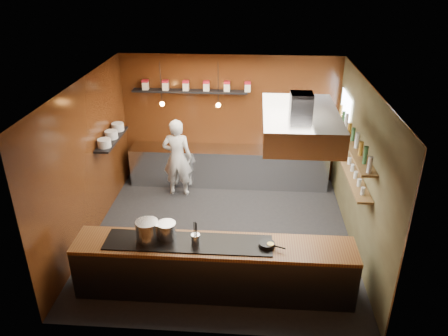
# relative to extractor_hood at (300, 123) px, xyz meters

# --- Properties ---
(floor) EXTENTS (5.00, 5.00, 0.00)m
(floor) POSITION_rel_extractor_hood_xyz_m (-1.30, 0.40, -2.51)
(floor) COLOR black
(floor) RESTS_ON ground
(back_wall) EXTENTS (5.00, 0.00, 5.00)m
(back_wall) POSITION_rel_extractor_hood_xyz_m (-1.30, 2.90, -1.01)
(back_wall) COLOR #3B150A
(back_wall) RESTS_ON ground
(left_wall) EXTENTS (0.00, 5.00, 5.00)m
(left_wall) POSITION_rel_extractor_hood_xyz_m (-3.80, 0.40, -1.01)
(left_wall) COLOR #3B150A
(left_wall) RESTS_ON ground
(right_wall) EXTENTS (0.00, 5.00, 5.00)m
(right_wall) POSITION_rel_extractor_hood_xyz_m (1.20, 0.40, -1.01)
(right_wall) COLOR #443F26
(right_wall) RESTS_ON ground
(ceiling) EXTENTS (5.00, 5.00, 0.00)m
(ceiling) POSITION_rel_extractor_hood_xyz_m (-1.30, 0.40, 0.49)
(ceiling) COLOR silver
(ceiling) RESTS_ON back_wall
(window_pane) EXTENTS (0.00, 1.00, 1.00)m
(window_pane) POSITION_rel_extractor_hood_xyz_m (1.15, 2.10, -0.61)
(window_pane) COLOR white
(window_pane) RESTS_ON right_wall
(prep_counter) EXTENTS (4.60, 0.65, 0.90)m
(prep_counter) POSITION_rel_extractor_hood_xyz_m (-1.30, 2.57, -2.06)
(prep_counter) COLOR silver
(prep_counter) RESTS_ON floor
(pass_counter) EXTENTS (4.40, 0.72, 0.94)m
(pass_counter) POSITION_rel_extractor_hood_xyz_m (-1.30, -1.20, -2.04)
(pass_counter) COLOR #38383D
(pass_counter) RESTS_ON floor
(tin_shelf) EXTENTS (2.60, 0.26, 0.04)m
(tin_shelf) POSITION_rel_extractor_hood_xyz_m (-2.20, 2.76, -0.31)
(tin_shelf) COLOR black
(tin_shelf) RESTS_ON back_wall
(plate_shelf) EXTENTS (0.30, 1.40, 0.04)m
(plate_shelf) POSITION_rel_extractor_hood_xyz_m (-3.64, 1.40, -0.96)
(plate_shelf) COLOR black
(plate_shelf) RESTS_ON left_wall
(bottle_shelf_upper) EXTENTS (0.26, 2.80, 0.04)m
(bottle_shelf_upper) POSITION_rel_extractor_hood_xyz_m (1.04, 0.70, -0.59)
(bottle_shelf_upper) COLOR brown
(bottle_shelf_upper) RESTS_ON right_wall
(bottle_shelf_lower) EXTENTS (0.26, 2.80, 0.04)m
(bottle_shelf_lower) POSITION_rel_extractor_hood_xyz_m (1.04, 0.70, -1.06)
(bottle_shelf_lower) COLOR brown
(bottle_shelf_lower) RESTS_ON right_wall
(extractor_hood) EXTENTS (1.20, 2.00, 0.72)m
(extractor_hood) POSITION_rel_extractor_hood_xyz_m (0.00, 0.00, 0.00)
(extractor_hood) COLOR #38383D
(extractor_hood) RESTS_ON ceiling
(pendant_left) EXTENTS (0.10, 0.10, 0.95)m
(pendant_left) POSITION_rel_extractor_hood_xyz_m (-2.70, 2.10, -0.35)
(pendant_left) COLOR black
(pendant_left) RESTS_ON ceiling
(pendant_right) EXTENTS (0.10, 0.10, 0.95)m
(pendant_right) POSITION_rel_extractor_hood_xyz_m (-1.50, 2.10, -0.35)
(pendant_right) COLOR black
(pendant_right) RESTS_ON ceiling
(storage_tins) EXTENTS (2.43, 0.13, 0.22)m
(storage_tins) POSITION_rel_extractor_hood_xyz_m (-2.05, 2.76, -0.17)
(storage_tins) COLOR beige
(storage_tins) RESTS_ON tin_shelf
(plate_stacks) EXTENTS (0.26, 1.16, 0.16)m
(plate_stacks) POSITION_rel_extractor_hood_xyz_m (-3.64, 1.40, -0.86)
(plate_stacks) COLOR silver
(plate_stacks) RESTS_ON plate_shelf
(bottles) EXTENTS (0.06, 2.66, 0.24)m
(bottles) POSITION_rel_extractor_hood_xyz_m (1.04, 0.70, -0.45)
(bottles) COLOR silver
(bottles) RESTS_ON bottle_shelf_upper
(wine_glasses) EXTENTS (0.07, 2.37, 0.13)m
(wine_glasses) POSITION_rel_extractor_hood_xyz_m (1.04, 0.70, -0.97)
(wine_glasses) COLOR silver
(wine_glasses) RESTS_ON bottle_shelf_lower
(stockpot_large) EXTENTS (0.40, 0.40, 0.34)m
(stockpot_large) POSITION_rel_extractor_hood_xyz_m (-2.33, -1.20, -1.39)
(stockpot_large) COLOR #B9BBC0
(stockpot_large) RESTS_ON pass_counter
(stockpot_small) EXTENTS (0.36, 0.36, 0.27)m
(stockpot_small) POSITION_rel_extractor_hood_xyz_m (-2.05, -1.12, -1.43)
(stockpot_small) COLOR #B9BBC0
(stockpot_small) RESTS_ON pass_counter
(utensil_crock) EXTENTS (0.17, 0.17, 0.18)m
(utensil_crock) POSITION_rel_extractor_hood_xyz_m (-1.58, -1.25, -1.48)
(utensil_crock) COLOR silver
(utensil_crock) RESTS_ON pass_counter
(frying_pan) EXTENTS (0.41, 0.26, 0.06)m
(frying_pan) POSITION_rel_extractor_hood_xyz_m (-0.48, -1.23, -1.53)
(frying_pan) COLOR black
(frying_pan) RESTS_ON pass_counter
(butter_jar) EXTENTS (0.11, 0.11, 0.10)m
(butter_jar) POSITION_rel_extractor_hood_xyz_m (-0.43, -1.26, -1.54)
(butter_jar) COLOR yellow
(butter_jar) RESTS_ON pass_counter
(espresso_machine) EXTENTS (0.44, 0.43, 0.36)m
(espresso_machine) POSITION_rel_extractor_hood_xyz_m (0.08, 2.57, -1.43)
(espresso_machine) COLOR black
(espresso_machine) RESTS_ON prep_counter
(chef) EXTENTS (0.66, 0.44, 1.80)m
(chef) POSITION_rel_extractor_hood_xyz_m (-2.41, 1.99, -1.61)
(chef) COLOR white
(chef) RESTS_ON floor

